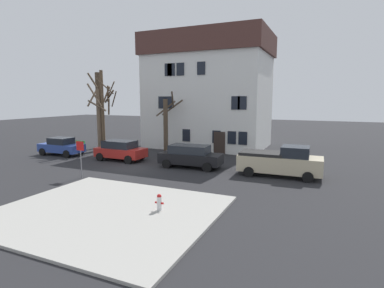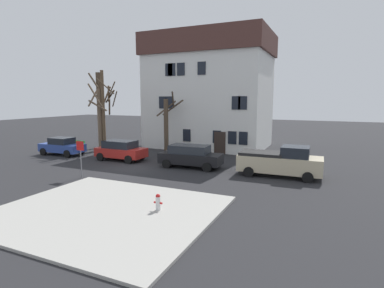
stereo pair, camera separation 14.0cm
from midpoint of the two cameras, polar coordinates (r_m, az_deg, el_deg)
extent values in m
plane|color=#262628|center=(23.50, -11.72, -4.41)|extent=(120.00, 120.00, 0.00)
cube|color=#A8A59E|center=(14.84, -15.95, -11.98)|extent=(9.86, 8.48, 0.12)
cube|color=white|center=(33.30, 3.00, 7.82)|extent=(12.22, 8.09, 9.60)
cube|color=#4C2D28|center=(33.76, 3.08, 17.92)|extent=(12.72, 8.59, 2.24)
cube|color=#2D231E|center=(28.82, 5.01, 0.22)|extent=(1.10, 0.12, 2.10)
cube|color=black|center=(30.05, -1.21, 1.65)|extent=(0.80, 0.08, 1.20)
cube|color=black|center=(28.86, 4.46, 1.34)|extent=(0.80, 0.08, 1.20)
cube|color=black|center=(28.40, 7.32, 1.18)|extent=(0.80, 0.08, 1.20)
cube|color=black|center=(28.12, 9.35, 1.07)|extent=(0.80, 0.08, 1.20)
cube|color=black|center=(31.08, -5.76, 7.75)|extent=(0.80, 0.08, 1.20)
cube|color=black|center=(30.72, -4.57, 7.76)|extent=(0.80, 0.08, 1.20)
cube|color=black|center=(28.09, 8.04, 7.64)|extent=(0.80, 0.08, 1.20)
cube|color=black|center=(27.93, 9.23, 7.61)|extent=(0.80, 0.08, 1.20)
cube|color=black|center=(30.83, -4.57, 13.71)|extent=(0.80, 0.08, 1.20)
cube|color=black|center=(30.70, -4.09, 13.74)|extent=(0.80, 0.08, 1.20)
cube|color=black|center=(30.24, -2.34, 13.84)|extent=(0.80, 0.08, 1.20)
cube|color=black|center=(29.35, 1.58, 14.00)|extent=(0.80, 0.08, 1.20)
cylinder|color=#4C3D2D|center=(33.53, -17.15, 5.98)|extent=(0.51, 0.51, 7.86)
cylinder|color=#4C3D2D|center=(33.14, -18.26, 11.24)|extent=(1.44, 0.39, 1.59)
cylinder|color=#4C3D2D|center=(33.92, -15.37, 8.58)|extent=(2.20, 1.36, 1.36)
cylinder|color=#4C3D2D|center=(33.50, -15.59, 8.99)|extent=(1.45, 1.71, 1.71)
cylinder|color=brown|center=(31.85, -17.09, 4.31)|extent=(0.47, 0.47, 6.13)
cylinder|color=brown|center=(32.28, -18.22, 8.37)|extent=(0.22, 1.58, 1.90)
cylinder|color=brown|center=(30.97, -17.47, 6.86)|extent=(1.58, 1.04, 1.14)
cylinder|color=brown|center=(31.80, -15.44, 6.73)|extent=(1.46, 1.65, 1.71)
cylinder|color=brown|center=(31.18, -17.92, 8.69)|extent=(1.53, 0.47, 2.28)
cylinder|color=brown|center=(32.34, -16.23, 7.90)|extent=(1.74, 0.31, 2.72)
cylinder|color=brown|center=(31.61, -16.52, 5.94)|extent=(0.32, 0.32, 7.93)
cylinder|color=brown|center=(31.78, -14.52, 8.13)|extent=(1.88, 1.64, 1.57)
cylinder|color=brown|center=(31.95, -15.11, 9.73)|extent=(1.75, 1.01, 1.65)
cylinder|color=brown|center=(30.84, -16.12, 10.34)|extent=(0.91, 1.59, 1.48)
cylinder|color=#4C3D2D|center=(29.06, -5.09, 3.32)|extent=(0.43, 0.43, 5.15)
cylinder|color=#4C3D2D|center=(29.92, -3.84, 6.82)|extent=(2.41, 0.40, 1.56)
cylinder|color=#4C3D2D|center=(28.87, -3.79, 8.26)|extent=(0.69, 1.43, 1.56)
cylinder|color=#4C3D2D|center=(29.88, -5.07, 6.63)|extent=(1.79, 1.01, 1.55)
cube|color=#2D4799|center=(30.64, -23.38, -0.65)|extent=(4.28, 1.84, 0.72)
cube|color=#1E232B|center=(30.55, -23.45, 0.56)|extent=(1.99, 1.58, 0.58)
cylinder|color=black|center=(30.31, -20.27, -1.23)|extent=(0.69, 0.24, 0.68)
cylinder|color=black|center=(29.08, -22.57, -1.74)|extent=(0.69, 0.24, 0.68)
cylinder|color=black|center=(32.31, -24.03, -0.86)|extent=(0.69, 0.24, 0.68)
cylinder|color=black|center=(31.17, -26.33, -1.33)|extent=(0.69, 0.24, 0.68)
cube|color=#AD231E|center=(26.44, -13.34, -1.51)|extent=(4.23, 1.90, 0.74)
cube|color=#1E232B|center=(26.38, -13.54, -0.04)|extent=(2.62, 1.67, 0.62)
cylinder|color=black|center=(26.44, -9.59, -2.17)|extent=(0.68, 0.22, 0.68)
cylinder|color=black|center=(24.91, -12.00, -2.89)|extent=(0.68, 0.22, 0.68)
cylinder|color=black|center=(28.11, -14.49, -1.69)|extent=(0.68, 0.22, 0.68)
cylinder|color=black|center=(26.68, -17.01, -2.33)|extent=(0.68, 0.22, 0.68)
cube|color=black|center=(23.06, -0.41, -2.69)|extent=(4.80, 2.11, 0.77)
cube|color=#1E232B|center=(22.97, -0.63, -0.98)|extent=(3.00, 1.79, 0.62)
cylinder|color=black|center=(23.48, 4.06, -3.41)|extent=(0.69, 0.26, 0.68)
cylinder|color=black|center=(21.75, 2.65, -4.36)|extent=(0.69, 0.26, 0.68)
cylinder|color=black|center=(24.57, -3.12, -2.87)|extent=(0.69, 0.26, 0.68)
cylinder|color=black|center=(22.92, -4.99, -3.72)|extent=(0.69, 0.26, 0.68)
cube|color=#C6B793|center=(21.25, 15.88, -3.56)|extent=(5.47, 2.11, 1.07)
cube|color=#1E232B|center=(21.01, 18.62, -1.36)|extent=(1.78, 1.78, 0.70)
cube|color=black|center=(21.29, 12.76, -1.68)|extent=(2.87, 1.97, 0.20)
cylinder|color=black|center=(22.20, 20.87, -4.64)|extent=(0.69, 0.24, 0.68)
cylinder|color=black|center=(20.28, 20.69, -5.85)|extent=(0.69, 0.24, 0.68)
cylinder|color=black|center=(22.58, 11.46, -4.04)|extent=(0.69, 0.24, 0.68)
cylinder|color=black|center=(20.70, 10.40, -5.15)|extent=(0.69, 0.24, 0.68)
cylinder|color=silver|center=(14.19, -6.43, -11.02)|extent=(0.22, 0.22, 0.64)
sphere|color=red|center=(14.08, -6.45, -9.71)|extent=(0.21, 0.21, 0.21)
cylinder|color=red|center=(14.25, -7.00, -10.80)|extent=(0.10, 0.09, 0.09)
cylinder|color=red|center=(14.10, -5.86, -11.00)|extent=(0.10, 0.09, 0.09)
cylinder|color=slate|center=(21.23, -20.26, -2.78)|extent=(0.07, 0.07, 2.43)
cube|color=red|center=(21.07, -20.42, -0.34)|extent=(0.60, 0.03, 0.60)
cube|color=#1E8C38|center=(21.06, -20.38, 0.34)|extent=(0.76, 0.02, 0.18)
torus|color=black|center=(30.26, -14.77, -0.97)|extent=(0.69, 0.25, 0.71)
torus|color=black|center=(31.11, -15.86, -0.76)|extent=(0.69, 0.25, 0.71)
cylinder|color=#1E4C8C|center=(30.65, -15.34, -0.45)|extent=(0.97, 0.33, 0.19)
cylinder|color=#1E4C8C|center=(30.78, -15.56, 0.01)|extent=(0.10, 0.06, 0.45)
camera|label=1|loc=(0.07, -90.18, -0.03)|focal=28.47mm
camera|label=2|loc=(0.07, 89.82, 0.03)|focal=28.47mm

